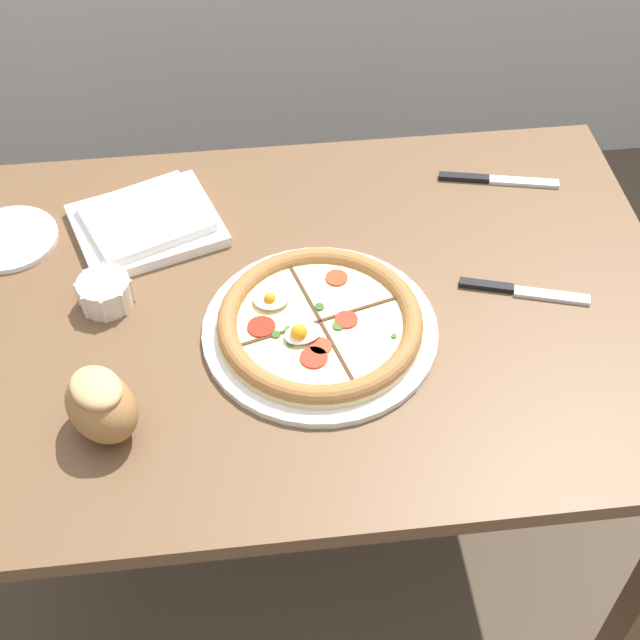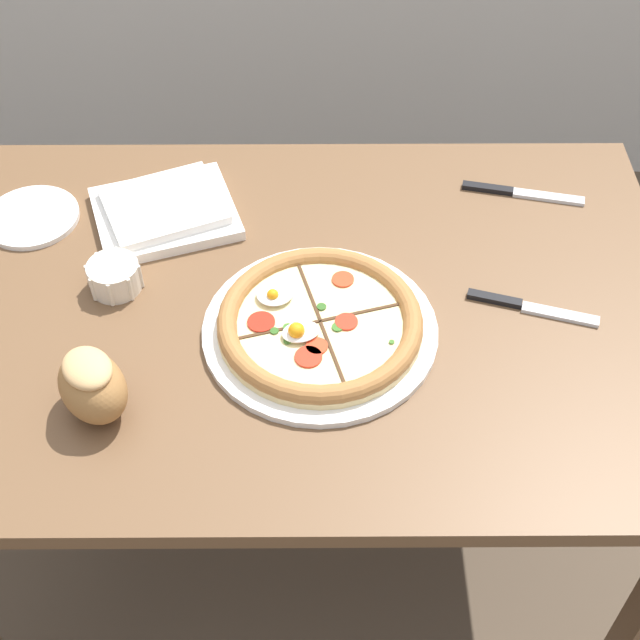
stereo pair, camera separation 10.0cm
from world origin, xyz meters
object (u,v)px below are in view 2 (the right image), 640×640
(side_saucer, at_px, (32,217))
(ramekin_bowl, at_px, (114,276))
(knife_main, at_px, (521,193))
(dining_table, at_px, (303,348))
(knife_spare, at_px, (531,308))
(pizza, at_px, (320,324))
(bread_piece_near, at_px, (92,385))
(napkin_folded, at_px, (165,211))

(side_saucer, bearing_deg, ramekin_bowl, -44.01)
(ramekin_bowl, distance_m, knife_main, 0.73)
(dining_table, xyz_separation_m, knife_spare, (0.36, -0.02, 0.12))
(dining_table, bearing_deg, pizza, -67.21)
(knife_main, xyz_separation_m, knife_spare, (-0.03, -0.28, 0.00))
(bread_piece_near, height_order, knife_main, bread_piece_near)
(knife_spare, bearing_deg, napkin_folded, 176.29)
(pizza, xyz_separation_m, napkin_folded, (-0.27, 0.27, -0.00))
(dining_table, height_order, pizza, pizza)
(knife_spare, xyz_separation_m, side_saucer, (-0.84, 0.22, 0.00))
(dining_table, height_order, ramekin_bowl, ramekin_bowl)
(knife_spare, bearing_deg, side_saucer, -178.15)
(knife_main, height_order, side_saucer, same)
(bread_piece_near, xyz_separation_m, knife_main, (0.68, 0.47, -0.05))
(side_saucer, bearing_deg, dining_table, -23.07)
(pizza, xyz_separation_m, side_saucer, (-0.50, 0.27, -0.01))
(knife_main, bearing_deg, dining_table, -133.67)
(ramekin_bowl, relative_size, bread_piece_near, 0.61)
(bread_piece_near, height_order, side_saucer, bread_piece_near)
(dining_table, relative_size, pizza, 3.37)
(pizza, distance_m, knife_main, 0.49)
(side_saucer, bearing_deg, pizza, -28.19)
(knife_main, bearing_deg, bread_piece_near, -132.72)
(bread_piece_near, xyz_separation_m, side_saucer, (-0.18, 0.41, -0.05))
(ramekin_bowl, bearing_deg, knife_spare, -4.72)
(side_saucer, bearing_deg, bread_piece_near, -65.97)
(napkin_folded, relative_size, knife_spare, 1.41)
(bread_piece_near, bearing_deg, napkin_folded, 83.21)
(dining_table, xyz_separation_m, knife_main, (0.39, 0.26, 0.12))
(dining_table, bearing_deg, side_saucer, 156.93)
(dining_table, height_order, side_saucer, side_saucer)
(knife_main, bearing_deg, napkin_folded, -162.18)
(dining_table, relative_size, knife_spare, 6.02)
(dining_table, relative_size, bread_piece_near, 8.31)
(dining_table, distance_m, ramekin_bowl, 0.33)
(pizza, bearing_deg, napkin_folded, 134.66)
(pizza, bearing_deg, bread_piece_near, -155.65)
(ramekin_bowl, bearing_deg, knife_main, 18.27)
(ramekin_bowl, relative_size, knife_spare, 0.44)
(bread_piece_near, distance_m, knife_main, 0.83)
(napkin_folded, distance_m, knife_spare, 0.64)
(pizza, bearing_deg, knife_main, 42.25)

